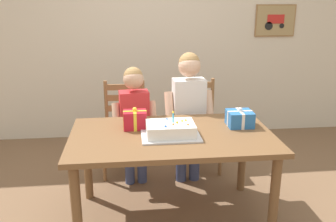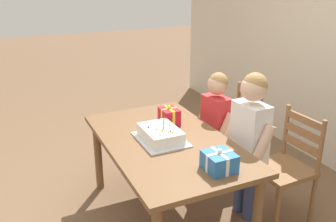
% 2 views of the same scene
% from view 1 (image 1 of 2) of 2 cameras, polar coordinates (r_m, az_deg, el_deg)
% --- Properties ---
extents(ground_plane, '(20.00, 20.00, 0.00)m').
position_cam_1_polar(ground_plane, '(3.19, 0.55, -15.85)').
color(ground_plane, brown).
extents(back_wall, '(6.40, 0.11, 2.60)m').
position_cam_1_polar(back_wall, '(4.66, -2.26, 11.81)').
color(back_wall, beige).
rests_on(back_wall, ground).
extents(dining_table, '(1.56, 0.92, 0.73)m').
position_cam_1_polar(dining_table, '(2.89, 0.59, -5.18)').
color(dining_table, brown).
rests_on(dining_table, ground).
extents(birthday_cake, '(0.44, 0.34, 0.19)m').
position_cam_1_polar(birthday_cake, '(2.80, 0.38, -2.91)').
color(birthday_cake, silver).
rests_on(birthday_cake, dining_table).
extents(gift_box_red_large, '(0.20, 0.20, 0.16)m').
position_cam_1_polar(gift_box_red_large, '(3.07, 10.93, -1.13)').
color(gift_box_red_large, '#286BB7').
rests_on(gift_box_red_large, dining_table).
extents(gift_box_beside_cake, '(0.19, 0.15, 0.18)m').
position_cam_1_polar(gift_box_beside_cake, '(2.97, -5.08, -1.34)').
color(gift_box_beside_cake, red).
rests_on(gift_box_beside_cake, dining_table).
extents(chair_left, '(0.44, 0.44, 0.92)m').
position_cam_1_polar(chair_left, '(3.79, -6.68, -2.54)').
color(chair_left, brown).
rests_on(chair_left, ground).
extents(chair_right, '(0.44, 0.44, 0.92)m').
position_cam_1_polar(chair_right, '(3.85, 4.50, -2.14)').
color(chair_right, brown).
rests_on(chair_right, ground).
extents(child_older, '(0.46, 0.27, 1.26)m').
position_cam_1_polar(child_older, '(3.47, 3.20, 0.85)').
color(child_older, '#38426B').
rests_on(child_older, ground).
extents(child_younger, '(0.42, 0.25, 1.14)m').
position_cam_1_polar(child_younger, '(3.45, -5.16, -0.61)').
color(child_younger, '#38426B').
rests_on(child_younger, ground).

